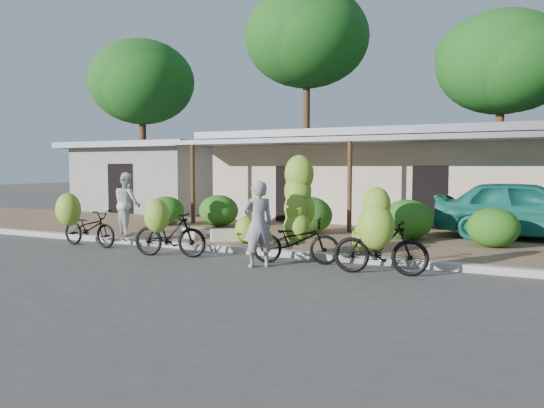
{
  "coord_description": "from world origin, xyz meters",
  "views": [
    {
      "loc": [
        4.86,
        -9.01,
        2.08
      ],
      "look_at": [
        -0.6,
        2.1,
        1.2
      ],
      "focal_mm": 35.0,
      "sensor_mm": 36.0,
      "label": 1
    }
  ],
  "objects": [
    {
      "name": "tree_far_center",
      "position": [
        -5.69,
        16.11,
        8.62
      ],
      "size": [
        6.26,
        6.22,
        11.01
      ],
      "color": "#4F3A1F",
      "rests_on": "ground"
    },
    {
      "name": "hedge_0",
      "position": [
        -6.08,
        5.23,
        0.6
      ],
      "size": [
        1.23,
        1.11,
        0.96
      ],
      "primitive_type": "ellipsoid",
      "color": "#184E12",
      "rests_on": "sidewalk"
    },
    {
      "name": "sack_far",
      "position": [
        -3.52,
        2.99,
        0.26
      ],
      "size": [
        0.83,
        0.57,
        0.28
      ],
      "primitive_type": "cube",
      "rotation": [
        0.0,
        0.0,
        -0.28
      ],
      "color": "beige",
      "rests_on": "sidewalk"
    },
    {
      "name": "curb",
      "position": [
        0.0,
        2.0,
        0.07
      ],
      "size": [
        60.0,
        0.25,
        0.15
      ],
      "primitive_type": "cube",
      "color": "#A8A399",
      "rests_on": "ground"
    },
    {
      "name": "bike_far_left",
      "position": [
        -5.45,
        1.03,
        0.6
      ],
      "size": [
        1.86,
        1.3,
        1.42
      ],
      "rotation": [
        0.0,
        0.0,
        1.51
      ],
      "color": "black",
      "rests_on": "ground"
    },
    {
      "name": "sack_near",
      "position": [
        -2.34,
        2.95,
        0.27
      ],
      "size": [
        0.92,
        0.83,
        0.3
      ],
      "primitive_type": "cube",
      "rotation": [
        0.0,
        0.0,
        0.65
      ],
      "color": "beige",
      "rests_on": "sidewalk"
    },
    {
      "name": "tree_back_left",
      "position": [
        -13.69,
        13.11,
        6.55
      ],
      "size": [
        5.53,
        5.44,
        8.63
      ],
      "color": "#4F3A1F",
      "rests_on": "ground"
    },
    {
      "name": "bystander",
      "position": [
        -5.63,
        2.85,
        1.02
      ],
      "size": [
        1.09,
        1.02,
        1.79
      ],
      "primitive_type": "imported",
      "rotation": [
        0.0,
        0.0,
        2.63
      ],
      "color": "beige",
      "rests_on": "sidewalk"
    },
    {
      "name": "teal_van",
      "position": [
        4.72,
        6.77,
        0.93
      ],
      "size": [
        4.77,
        1.99,
        1.61
      ],
      "primitive_type": "imported",
      "rotation": [
        0.0,
        0.0,
        1.55
      ],
      "color": "#197464",
      "rests_on": "sidewalk"
    },
    {
      "name": "bike_center",
      "position": [
        0.29,
        1.53,
        0.9
      ],
      "size": [
        1.99,
        1.39,
        2.33
      ],
      "rotation": [
        0.0,
        0.0,
        1.85
      ],
      "color": "black",
      "rests_on": "ground"
    },
    {
      "name": "hedge_2",
      "position": [
        -0.94,
        5.2,
        0.67
      ],
      "size": [
        1.4,
        1.26,
        1.09
      ],
      "primitive_type": "ellipsoid",
      "color": "#184E12",
      "rests_on": "sidewalk"
    },
    {
      "name": "hedge_1",
      "position": [
        -4.32,
        5.71,
        0.63
      ],
      "size": [
        1.32,
        1.19,
        1.03
      ],
      "primitive_type": "ellipsoid",
      "color": "#184E12",
      "rests_on": "sidewalk"
    },
    {
      "name": "ground",
      "position": [
        0.0,
        0.0,
        0.0
      ],
      "size": [
        100.0,
        100.0,
        0.0
      ],
      "primitive_type": "plane",
      "color": "#454240",
      "rests_on": "ground"
    },
    {
      "name": "shop_grey",
      "position": [
        -11.0,
        10.99,
        1.62
      ],
      "size": [
        7.0,
        6.0,
        3.15
      ],
      "color": "gray",
      "rests_on": "ground"
    },
    {
      "name": "loose_banana_a",
      "position": [
        -1.67,
        2.74,
        0.47
      ],
      "size": [
        0.56,
        0.48,
        0.7
      ],
      "primitive_type": "ellipsoid",
      "color": "#6FA328",
      "rests_on": "sidewalk"
    },
    {
      "name": "vendor",
      "position": [
        -0.19,
        0.61,
        0.89
      ],
      "size": [
        0.76,
        0.76,
        1.78
      ],
      "primitive_type": "imported",
      "rotation": [
        0.0,
        0.0,
        3.92
      ],
      "color": "gray",
      "rests_on": "ground"
    },
    {
      "name": "shop_main",
      "position": [
        0.0,
        10.93,
        1.72
      ],
      "size": [
        13.0,
        8.5,
        3.35
      ],
      "color": "beige",
      "rests_on": "ground"
    },
    {
      "name": "hedge_4",
      "position": [
        4.05,
        4.8,
        0.6
      ],
      "size": [
        1.23,
        1.11,
        0.96
      ],
      "primitive_type": "ellipsoid",
      "color": "#184E12",
      "rests_on": "sidewalk"
    },
    {
      "name": "tree_center_right",
      "position": [
        3.31,
        16.61,
        6.71
      ],
      "size": [
        5.68,
        5.6,
        8.85
      ],
      "color": "#4F3A1F",
      "rests_on": "ground"
    },
    {
      "name": "bike_right",
      "position": [
        2.31,
        0.75,
        0.72
      ],
      "size": [
        1.87,
        1.3,
        1.71
      ],
      "rotation": [
        0.0,
        0.0,
        1.7
      ],
      "color": "black",
      "rests_on": "ground"
    },
    {
      "name": "sidewalk",
      "position": [
        0.0,
        5.0,
        0.06
      ],
      "size": [
        60.0,
        6.0,
        0.12
      ],
      "primitive_type": "cube",
      "color": "#8F684D",
      "rests_on": "ground"
    },
    {
      "name": "hedge_3",
      "position": [
        1.88,
        5.28,
        0.66
      ],
      "size": [
        1.38,
        1.24,
        1.07
      ],
      "primitive_type": "ellipsoid",
      "color": "#184E12",
      "rests_on": "sidewalk"
    },
    {
      "name": "loose_banana_c",
      "position": [
        1.49,
        2.53,
        0.46
      ],
      "size": [
        0.54,
        0.46,
        0.68
      ],
      "primitive_type": "ellipsoid",
      "color": "#6FA328",
      "rests_on": "sidewalk"
    },
    {
      "name": "bike_left",
      "position": [
        -2.57,
        0.7,
        0.62
      ],
      "size": [
        1.83,
        1.31,
        1.38
      ],
      "rotation": [
        0.0,
        0.0,
        1.78
      ],
      "color": "black",
      "rests_on": "ground"
    },
    {
      "name": "loose_banana_b",
      "position": [
        -1.76,
        2.82,
        0.42
      ],
      "size": [
        0.48,
        0.41,
        0.6
      ],
      "primitive_type": "ellipsoid",
      "color": "#6FA328",
      "rests_on": "sidewalk"
    }
  ]
}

